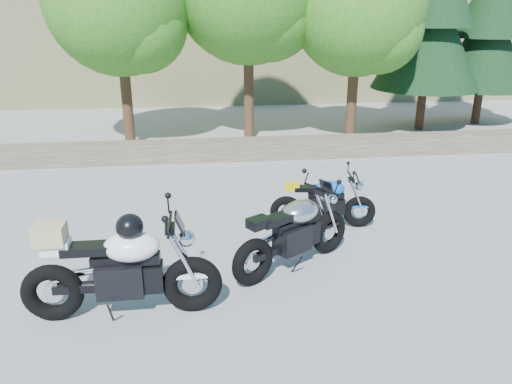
# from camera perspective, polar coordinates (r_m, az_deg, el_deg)

# --- Properties ---
(ground) EXTENTS (90.00, 90.00, 0.00)m
(ground) POSITION_cam_1_polar(r_m,az_deg,el_deg) (7.29, -0.61, -8.29)
(ground) COLOR gray
(ground) RESTS_ON ground
(stone_wall) EXTENTS (22.00, 0.55, 0.50)m
(stone_wall) POSITION_cam_1_polar(r_m,az_deg,el_deg) (12.33, -3.47, 4.84)
(stone_wall) COLOR #4D4333
(stone_wall) RESTS_ON ground
(tree_decid_left) EXTENTS (3.67, 3.67, 5.62)m
(tree_decid_left) POSITION_cam_1_polar(r_m,az_deg,el_deg) (13.63, -15.02, 20.06)
(tree_decid_left) COLOR #382314
(tree_decid_left) RESTS_ON ground
(tree_decid_right) EXTENTS (3.54, 3.54, 5.41)m
(tree_decid_right) POSITION_cam_1_polar(r_m,az_deg,el_deg) (14.04, 12.06, 19.70)
(tree_decid_right) COLOR #382314
(tree_decid_right) RESTS_ON ground
(conifer_near) EXTENTS (3.17, 3.17, 7.06)m
(conifer_near) POSITION_cam_1_polar(r_m,az_deg,el_deg) (16.14, 19.54, 19.66)
(conifer_near) COLOR #382314
(conifer_near) RESTS_ON ground
(conifer_far) EXTENTS (2.82, 2.82, 6.27)m
(conifer_far) POSITION_cam_1_polar(r_m,az_deg,el_deg) (17.71, 25.22, 17.55)
(conifer_far) COLOR #382314
(conifer_far) RESTS_ON ground
(silver_bike) EXTENTS (1.89, 1.31, 1.08)m
(silver_bike) POSITION_cam_1_polar(r_m,az_deg,el_deg) (7.03, 4.40, -4.71)
(silver_bike) COLOR black
(silver_bike) RESTS_ON ground
(white_bike) EXTENTS (2.34, 0.74, 1.30)m
(white_bike) POSITION_cam_1_polar(r_m,az_deg,el_deg) (6.08, -15.23, -8.34)
(white_bike) COLOR black
(white_bike) RESTS_ON ground
(blue_bike) EXTENTS (1.78, 0.56, 0.90)m
(blue_bike) POSITION_cam_1_polar(r_m,az_deg,el_deg) (8.43, 7.76, -1.21)
(blue_bike) COLOR black
(blue_bike) RESTS_ON ground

